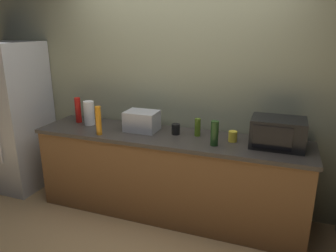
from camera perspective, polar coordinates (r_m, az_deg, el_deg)
The scene contains 13 objects.
ground_plane at distance 3.35m, azimuth -2.48°, elevation -18.58°, with size 8.00×8.00×0.00m, color tan.
back_wall at distance 3.52m, azimuth 2.31°, elevation 7.32°, with size 6.40×0.10×2.70m, color gray.
counter_run at distance 3.43m, azimuth 0.00°, elevation -8.77°, with size 2.84×0.64×0.90m.
refrigerator at distance 4.38m, azimuth -26.10°, elevation 1.50°, with size 0.72×0.73×1.80m.
microwave at distance 3.09m, azimuth 19.03°, elevation -1.14°, with size 0.48×0.35×0.27m.
toaster_oven at distance 3.40m, azimuth -4.69°, elevation 0.91°, with size 0.34×0.26×0.21m, color #B7BABF.
paper_towel_roll at distance 3.69m, azimuth -13.94°, elevation 2.27°, with size 0.12×0.12×0.27m, color white.
bottle_hot_sauce at distance 3.81m, azimuth -15.80°, elevation 2.78°, with size 0.07×0.07×0.29m, color red.
bottle_olive_oil at distance 3.23m, azimuth 5.32°, elevation -0.22°, with size 0.06×0.06×0.18m, color #4C6B19.
bottle_dish_soap at distance 3.32m, azimuth -12.34°, elevation 0.95°, with size 0.06×0.06×0.30m, color orange.
bottle_wine at distance 2.98m, azimuth 8.33°, elevation -1.30°, with size 0.07×0.07×0.24m, color #1E3F19.
mug_yellow at distance 3.13m, azimuth 11.52°, elevation -1.83°, with size 0.08×0.08×0.10m, color yellow.
mug_black at distance 3.28m, azimuth 1.39°, elevation -0.56°, with size 0.09×0.09×0.11m, color black.
Camera 1 is at (1.06, -2.49, 1.96)m, focal length 34.06 mm.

